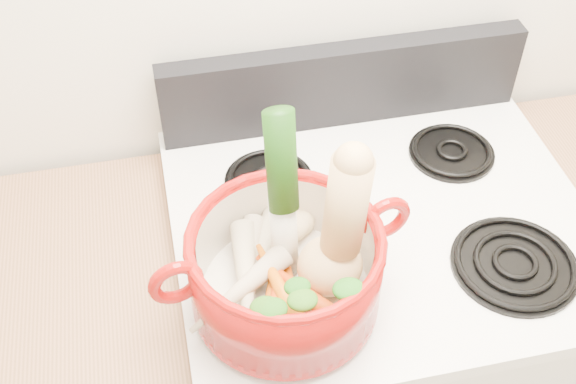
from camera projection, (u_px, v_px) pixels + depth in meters
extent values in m
cube|color=silver|center=(363.00, 359.00, 1.70)|extent=(0.76, 0.65, 0.92)
cube|color=white|center=(382.00, 223.00, 1.36)|extent=(0.78, 0.67, 0.03)
cube|color=black|center=(343.00, 84.00, 1.49)|extent=(0.76, 0.05, 0.18)
cylinder|color=black|center=(304.00, 301.00, 1.20)|extent=(0.22, 0.22, 0.02)
cylinder|color=black|center=(515.00, 263.00, 1.26)|extent=(0.22, 0.22, 0.02)
cylinder|color=black|center=(269.00, 178.00, 1.41)|extent=(0.17, 0.17, 0.02)
cylinder|color=black|center=(452.00, 151.00, 1.47)|extent=(0.17, 0.17, 0.02)
cylinder|color=#950D09|center=(285.00, 270.00, 1.14)|extent=(0.35, 0.35, 0.15)
torus|color=#950D09|center=(176.00, 283.00, 1.06)|extent=(0.09, 0.03, 0.09)
torus|color=#950D09|center=(386.00, 218.00, 1.15)|extent=(0.09, 0.03, 0.09)
cylinder|color=silver|center=(284.00, 197.00, 1.10)|extent=(0.05, 0.11, 0.32)
ellipsoid|color=tan|center=(284.00, 229.00, 1.23)|extent=(0.10, 0.08, 0.05)
cone|color=beige|center=(258.00, 266.00, 1.18)|extent=(0.15, 0.23, 0.06)
cone|color=beige|center=(246.00, 282.00, 1.14)|extent=(0.07, 0.22, 0.06)
cone|color=beige|center=(249.00, 261.00, 1.17)|extent=(0.09, 0.18, 0.05)
cone|color=beige|center=(239.00, 290.00, 1.12)|extent=(0.19, 0.14, 0.06)
cone|color=#D3490A|center=(290.00, 288.00, 1.15)|extent=(0.04, 0.16, 0.04)
cone|color=#C25A09|center=(271.00, 301.00, 1.12)|extent=(0.08, 0.16, 0.05)
cone|color=#C03209|center=(302.00, 293.00, 1.13)|extent=(0.14, 0.18, 0.05)
cone|color=#D9470A|center=(276.00, 305.00, 1.11)|extent=(0.08, 0.16, 0.05)
cone|color=orange|center=(279.00, 288.00, 1.12)|extent=(0.07, 0.18, 0.05)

